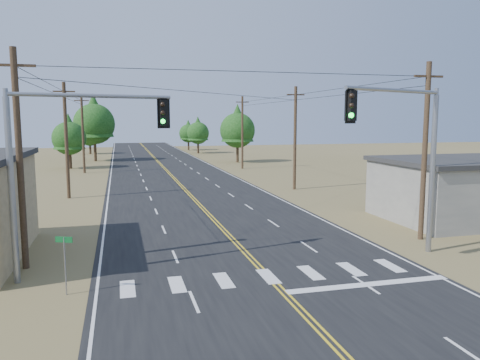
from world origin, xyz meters
name	(u,v)px	position (x,y,z in m)	size (l,w,h in m)	color
road	(192,197)	(0.00, 30.00, 0.01)	(15.00, 200.00, 0.02)	black
utility_pole_left_near	(19,158)	(-10.50, 12.00, 5.12)	(1.80, 0.30, 10.00)	#4C3826
utility_pole_left_mid	(66,140)	(-10.50, 32.00, 5.12)	(1.80, 0.30, 10.00)	#4C3826
utility_pole_left_far	(83,133)	(-10.50, 52.00, 5.12)	(1.80, 0.30, 10.00)	#4C3826
utility_pole_right_near	(425,150)	(10.50, 12.00, 5.12)	(1.80, 0.30, 10.00)	#4C3826
utility_pole_right_mid	(295,137)	(10.50, 32.00, 5.12)	(1.80, 0.30, 10.00)	#4C3826
utility_pole_right_far	(242,132)	(10.50, 52.00, 5.12)	(1.80, 0.30, 10.00)	#4C3826
signal_mast_left	(62,151)	(-8.51, 10.45, 5.49)	(6.88, 1.83, 8.08)	gray
signal_mast_right	(411,144)	(7.50, 8.97, 5.66)	(6.37, 2.70, 8.39)	gray
street_sign	(65,256)	(-8.34, 8.00, 1.57)	(0.65, 0.29, 2.34)	gray
tree_left_near	(69,135)	(-12.78, 58.16, 4.71)	(4.62, 4.62, 7.71)	#3F2D1E
tree_left_mid	(94,120)	(-9.92, 69.81, 6.78)	(6.65, 6.65, 11.08)	#3F2D1E
tree_left_far	(90,134)	(-11.63, 86.67, 3.95)	(3.88, 3.88, 6.46)	#3F2D1E
tree_right_near	(237,127)	(12.28, 61.75, 5.69)	(5.58, 5.58, 9.29)	#3F2D1E
tree_right_mid	(198,131)	(9.49, 83.22, 4.56)	(4.47, 4.47, 7.45)	#3F2D1E
tree_right_far	(188,132)	(9.00, 93.27, 4.16)	(4.08, 4.08, 6.80)	#3F2D1E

